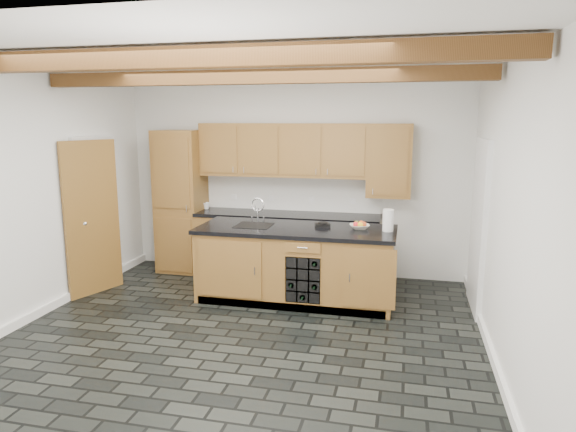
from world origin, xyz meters
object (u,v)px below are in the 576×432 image
kitchen_scale (323,225)px  fruit_bowl (359,227)px  paper_towel (388,220)px  island (296,264)px

kitchen_scale → fruit_bowl: bearing=-20.0°
paper_towel → island: bearing=-176.5°
kitchen_scale → paper_towel: bearing=-21.5°
island → fruit_bowl: fruit_bowl is taller
island → paper_towel: paper_towel is taller
kitchen_scale → fruit_bowl: fruit_bowl is taller
island → paper_towel: bearing=3.5°
paper_towel → kitchen_scale: bearing=175.0°
kitchen_scale → island: bearing=-172.0°
island → fruit_bowl: (0.77, 0.11, 0.49)m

